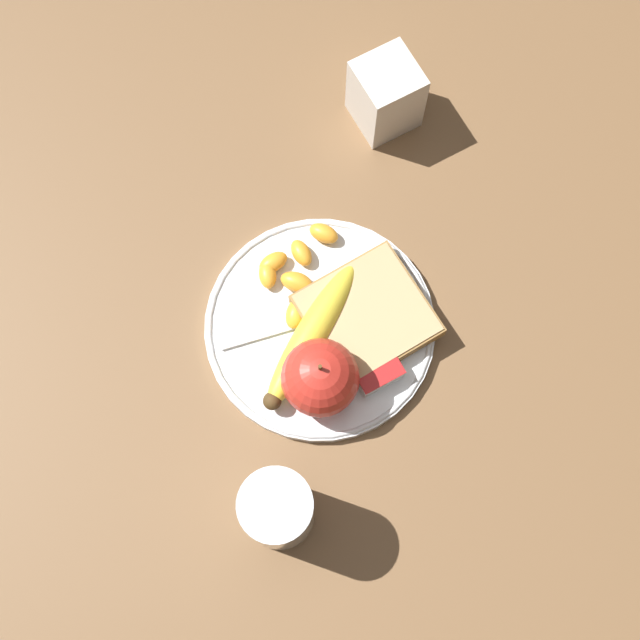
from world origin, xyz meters
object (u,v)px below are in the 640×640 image
(jam_packet, at_px, (376,370))
(bread_slice, at_px, (367,316))
(fork, at_px, (312,318))
(banana, at_px, (311,336))
(juice_glass, at_px, (278,511))
(apple, at_px, (320,378))
(plate, at_px, (320,327))
(condiment_caddy, at_px, (386,95))

(jam_packet, bearing_deg, bread_slice, -110.10)
(fork, relative_size, jam_packet, 3.58)
(banana, bearing_deg, juice_glass, 51.58)
(apple, height_order, banana, apple)
(bread_slice, bearing_deg, fork, -28.80)
(plate, xyz_separation_m, condiment_caddy, (-0.18, -0.18, 0.03))
(plate, height_order, banana, banana)
(condiment_caddy, bearing_deg, jam_packet, 58.51)
(apple, height_order, jam_packet, apple)
(plate, xyz_separation_m, jam_packet, (-0.03, 0.07, 0.01))
(bread_slice, bearing_deg, condiment_caddy, -124.15)
(banana, bearing_deg, jam_packet, 123.90)
(plate, distance_m, jam_packet, 0.08)
(apple, relative_size, condiment_caddy, 1.00)
(fork, height_order, condiment_caddy, condiment_caddy)
(bread_slice, distance_m, fork, 0.06)
(jam_packet, bearing_deg, condiment_caddy, -121.49)
(plate, distance_m, apple, 0.08)
(banana, distance_m, fork, 0.03)
(bread_slice, distance_m, jam_packet, 0.06)
(fork, xyz_separation_m, condiment_caddy, (-0.18, -0.17, 0.03))
(plate, distance_m, condiment_caddy, 0.26)
(jam_packet, height_order, condiment_caddy, condiment_caddy)
(banana, xyz_separation_m, jam_packet, (-0.04, 0.06, -0.01))
(plate, relative_size, apple, 2.76)
(apple, distance_m, bread_slice, 0.09)
(apple, bearing_deg, fork, -112.20)
(plate, relative_size, fork, 1.44)
(apple, height_order, condiment_caddy, apple)
(apple, relative_size, jam_packet, 1.86)
(apple, relative_size, bread_slice, 0.70)
(juice_glass, relative_size, banana, 0.71)
(juice_glass, height_order, apple, juice_glass)
(apple, bearing_deg, jam_packet, 166.03)
(bread_slice, bearing_deg, banana, -6.71)
(banana, distance_m, condiment_caddy, 0.27)
(jam_packet, bearing_deg, plate, -69.87)
(bread_slice, xyz_separation_m, condiment_caddy, (-0.13, -0.20, 0.02))
(condiment_caddy, bearing_deg, juice_glass, 47.32)
(jam_packet, bearing_deg, apple, -13.97)
(apple, distance_m, jam_packet, 0.06)
(juice_glass, xyz_separation_m, banana, (-0.11, -0.14, -0.02))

